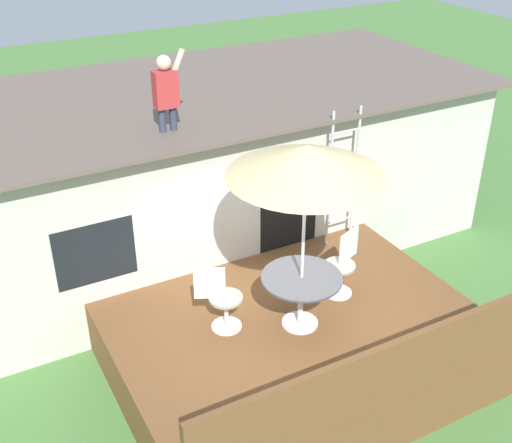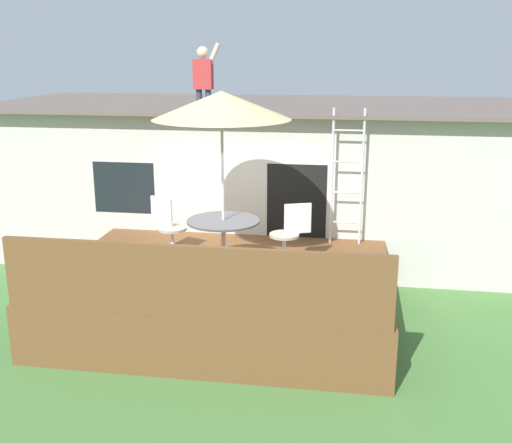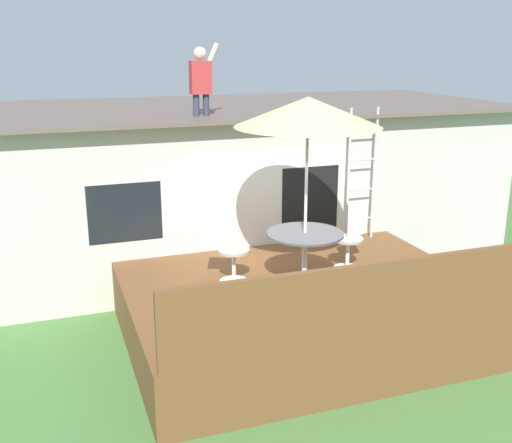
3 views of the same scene
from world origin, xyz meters
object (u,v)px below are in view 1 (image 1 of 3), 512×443
step_ladder (343,177)px  patio_chair_right (343,264)px  patio_umbrella (307,161)px  patio_chair_left (220,299)px  patio_table (301,287)px  person_figure (166,88)px

step_ladder → patio_chair_right: bearing=-123.5°
patio_umbrella → patio_chair_left: (-0.95, 0.43, -1.89)m
step_ladder → patio_chair_left: size_ratio=2.39×
patio_table → patio_umbrella: (0.00, 0.00, 1.76)m
patio_chair_right → person_figure: bearing=-70.2°
patio_chair_left → patio_chair_right: same height
patio_umbrella → step_ladder: patio_umbrella is taller
patio_table → patio_chair_left: (-0.95, 0.43, -0.13)m
patio_table → patio_umbrella: bearing=69.4°
step_ladder → person_figure: person_figure is taller
person_figure → patio_table: bearing=-70.8°
patio_table → person_figure: 3.20m
person_figure → patio_chair_right: size_ratio=1.21×
patio_chair_right → patio_chair_left: bearing=-24.0°
patio_chair_left → patio_table: bearing=0.0°
patio_chair_left → person_figure: bearing=110.0°
patio_table → patio_chair_right: 0.98m
step_ladder → patio_chair_left: step_ladder is taller
patio_table → step_ladder: (1.70, 1.56, 0.51)m
person_figure → patio_chair_right: bearing=-48.5°
patio_chair_right → patio_table: bearing=0.0°
patio_umbrella → patio_chair_right: 2.13m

